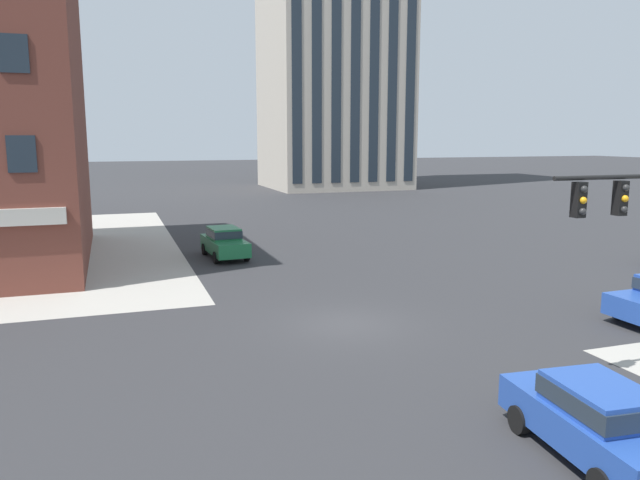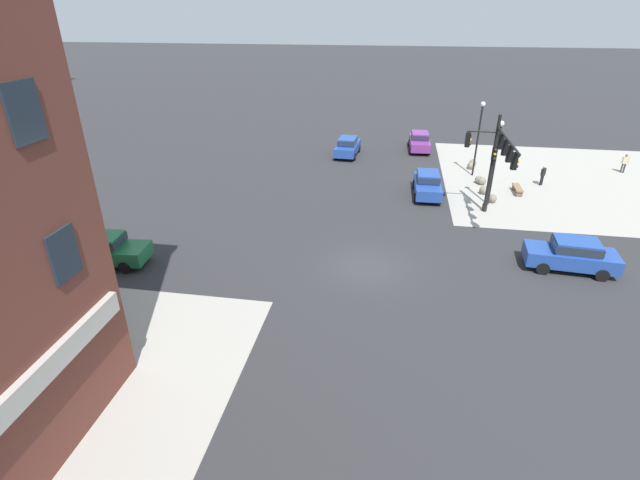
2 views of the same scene
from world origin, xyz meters
name	(u,v)px [view 1 (image 1 of 2)]	position (x,y,z in m)	size (l,w,h in m)	color
ground_plane	(346,324)	(0.00, 0.00, 0.00)	(320.00, 320.00, 0.00)	#2D2D30
car_main_southbound_far	(596,418)	(1.43, -10.37, 0.92)	(2.17, 4.53, 1.68)	#23479E
car_cross_westbound	(224,241)	(-1.91, 13.56, 0.92)	(2.13, 4.52, 1.68)	#1E6B3D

